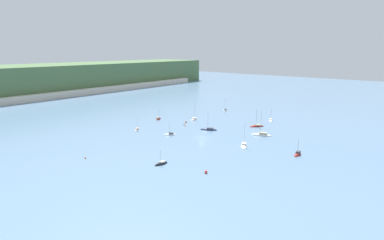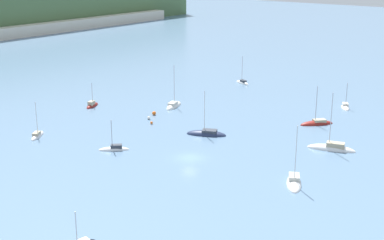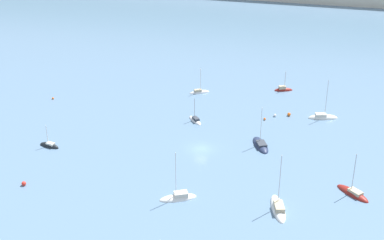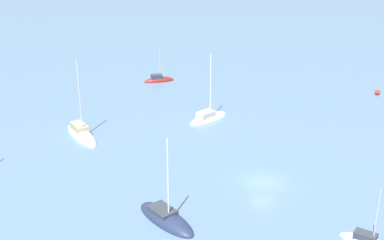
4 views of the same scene
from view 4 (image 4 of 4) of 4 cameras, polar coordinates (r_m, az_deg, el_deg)
ground_plane at (r=57.90m, az=7.65°, el=-6.57°), size 600.00×600.00×0.00m
sailboat_2 at (r=90.07m, az=-3.56°, el=4.21°), size 5.11×1.85×6.30m
sailboat_6 at (r=69.94m, az=-11.70°, el=-1.55°), size 4.64×8.63×11.09m
sailboat_9 at (r=50.98m, az=-2.78°, el=-10.56°), size 5.60×7.91×9.43m
sailboat_11 at (r=73.73m, az=1.73°, el=0.17°), size 6.84×5.11×9.96m
mooring_buoy_3 at (r=88.20m, az=19.17°, el=2.82°), size 0.83×0.83×0.83m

